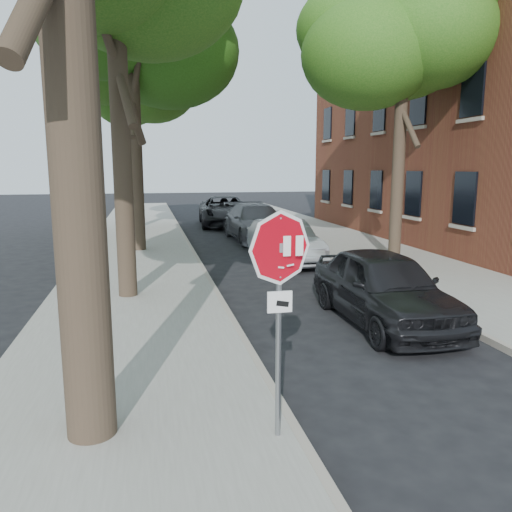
# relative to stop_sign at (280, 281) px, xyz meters

# --- Properties ---
(ground) EXTENTS (120.00, 120.00, 0.00)m
(ground) POSITION_rel_stop_sign_xyz_m (0.70, 0.03, -1.95)
(ground) COLOR black
(ground) RESTS_ON ground
(sidewalk_left) EXTENTS (4.00, 55.00, 0.12)m
(sidewalk_left) POSITION_rel_stop_sign_xyz_m (-1.80, 12.03, -1.89)
(sidewalk_left) COLOR gray
(sidewalk_left) RESTS_ON ground
(sidewalk_right) EXTENTS (4.00, 55.00, 0.12)m
(sidewalk_right) POSITION_rel_stop_sign_xyz_m (6.70, 12.03, -1.89)
(sidewalk_right) COLOR gray
(sidewalk_right) RESTS_ON ground
(curb_left) EXTENTS (0.12, 55.00, 0.13)m
(curb_left) POSITION_rel_stop_sign_xyz_m (0.25, 12.03, -1.88)
(curb_left) COLOR #9E9384
(curb_left) RESTS_ON ground
(curb_right) EXTENTS (0.12, 55.00, 0.13)m
(curb_right) POSITION_rel_stop_sign_xyz_m (4.65, 12.03, -1.88)
(curb_right) COLOR #9E9384
(curb_right) RESTS_ON ground
(stop_sign) EXTENTS (0.76, 0.34, 2.61)m
(stop_sign) POSITION_rel_stop_sign_xyz_m (0.00, 0.00, 0.00)
(stop_sign) COLOR gray
(stop_sign) RESTS_ON sidewalk_left
(tree_mid_b) EXTENTS (5.88, 5.46, 10.36)m
(tree_mid_b) POSITION_rel_stop_sign_xyz_m (-1.72, 14.15, 6.05)
(tree_mid_b) COLOR black
(tree_mid_b) RESTS_ON sidewalk_left
(tree_far) EXTENTS (5.29, 4.91, 9.33)m
(tree_far) POSITION_rel_stop_sign_xyz_m (-2.02, 21.14, 5.26)
(tree_far) COLOR black
(tree_far) RESTS_ON sidewalk_left
(tree_right) EXTENTS (5.29, 4.91, 9.33)m
(tree_right) POSITION_rel_stop_sign_xyz_m (6.68, 10.14, 5.26)
(tree_right) COLOR black
(tree_right) RESTS_ON sidewalk_right
(car_a) EXTENTS (1.80, 4.47, 1.52)m
(car_a) POSITION_rel_stop_sign_xyz_m (3.30, 4.02, -1.19)
(car_a) COLOR black
(car_a) RESTS_ON ground
(car_b) EXTENTS (1.77, 4.42, 1.43)m
(car_b) POSITION_rel_stop_sign_xyz_m (3.12, 10.95, -1.23)
(car_b) COLOR #A5A8AD
(car_b) RESTS_ON ground
(car_c) EXTENTS (2.40, 5.57, 1.60)m
(car_c) POSITION_rel_stop_sign_xyz_m (3.30, 16.17, -1.15)
(car_c) COLOR #4E4D52
(car_c) RESTS_ON ground
(car_d) EXTENTS (3.10, 6.02, 1.63)m
(car_d) POSITION_rel_stop_sign_xyz_m (2.84, 22.15, -1.14)
(car_d) COLOR black
(car_d) RESTS_ON ground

